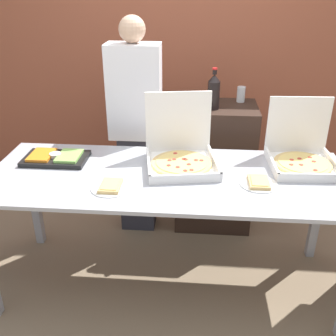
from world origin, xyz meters
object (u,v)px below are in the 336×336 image
object	(u,v)px
soda_bottle	(214,91)
person_guest_plaid	(136,127)
veggie_tray	(56,158)
soda_can_silver	(241,94)
paper_plate_front_right	(111,186)
pizza_box_near_right	(181,153)
pizza_box_near_left	(301,154)
paper_plate_front_left	(259,183)
soda_can_colored	(183,102)

from	to	relation	value
soda_bottle	person_guest_plaid	size ratio (longest dim) A/B	0.18
veggie_tray	soda_bottle	size ratio (longest dim) A/B	1.35
soda_can_silver	person_guest_plaid	bearing A→B (deg)	-163.09
soda_bottle	person_guest_plaid	distance (m)	0.66
paper_plate_front_right	soda_bottle	distance (m)	1.17
pizza_box_near_right	paper_plate_front_right	xyz separation A→B (m)	(-0.39, -0.37, -0.07)
veggie_tray	soda_can_silver	size ratio (longest dim) A/B	3.39
pizza_box_near_left	paper_plate_front_left	world-z (taller)	pizza_box_near_left
veggie_tray	soda_bottle	world-z (taller)	soda_bottle
paper_plate_front_right	soda_bottle	world-z (taller)	soda_bottle
pizza_box_near_right	paper_plate_front_left	size ratio (longest dim) A/B	2.31
paper_plate_front_left	soda_can_silver	distance (m)	1.06
pizza_box_near_right	soda_can_colored	size ratio (longest dim) A/B	4.25
pizza_box_near_right	soda_bottle	xyz separation A→B (m)	(0.22, 0.58, 0.26)
paper_plate_front_left	veggie_tray	world-z (taller)	veggie_tray
pizza_box_near_left	paper_plate_front_right	size ratio (longest dim) A/B	1.91
pizza_box_near_left	soda_bottle	bearing A→B (deg)	134.57
soda_can_silver	soda_can_colored	size ratio (longest dim) A/B	1.00
soda_can_silver	paper_plate_front_left	bearing A→B (deg)	-87.85
pizza_box_near_left	soda_can_silver	world-z (taller)	pizza_box_near_left
soda_bottle	soda_can_silver	bearing A→B (deg)	41.84
pizza_box_near_right	person_guest_plaid	distance (m)	0.66
soda_bottle	soda_can_colored	bearing A→B (deg)	-166.49
paper_plate_front_left	veggie_tray	distance (m)	1.34
pizza_box_near_left	veggie_tray	distance (m)	1.63
person_guest_plaid	paper_plate_front_left	bearing A→B (deg)	137.85
pizza_box_near_left	soda_bottle	world-z (taller)	soda_bottle
veggie_tray	person_guest_plaid	world-z (taller)	person_guest_plaid
paper_plate_front_left	veggie_tray	xyz separation A→B (m)	(-1.32, 0.23, 0.01)
soda_can_silver	paper_plate_front_right	bearing A→B (deg)	-125.99
paper_plate_front_right	soda_can_colored	distance (m)	1.00
paper_plate_front_left	soda_bottle	size ratio (longest dim) A/B	0.73
soda_bottle	person_guest_plaid	xyz separation A→B (m)	(-0.60, -0.05, -0.29)
pizza_box_near_right	paper_plate_front_right	size ratio (longest dim) A/B	2.24
soda_bottle	veggie_tray	bearing A→B (deg)	-150.46
pizza_box_near_left	soda_bottle	size ratio (longest dim) A/B	1.44
paper_plate_front_right	soda_bottle	xyz separation A→B (m)	(0.61, 0.95, 0.33)
pizza_box_near_left	person_guest_plaid	size ratio (longest dim) A/B	0.26
paper_plate_front_left	soda_can_silver	world-z (taller)	soda_can_silver
paper_plate_front_right	soda_can_silver	world-z (taller)	soda_can_silver
pizza_box_near_left	veggie_tray	xyz separation A→B (m)	(-1.63, -0.07, -0.05)
veggie_tray	person_guest_plaid	size ratio (longest dim) A/B	0.24
soda_bottle	pizza_box_near_left	bearing A→B (deg)	-42.64
paper_plate_front_right	soda_bottle	bearing A→B (deg)	57.29
paper_plate_front_right	paper_plate_front_left	bearing A→B (deg)	7.68
veggie_tray	soda_can_silver	world-z (taller)	soda_can_silver
pizza_box_near_right	pizza_box_near_left	world-z (taller)	pizza_box_near_right
pizza_box_near_right	veggie_tray	distance (m)	0.84
soda_can_silver	person_guest_plaid	size ratio (longest dim) A/B	0.07
paper_plate_front_left	soda_can_colored	world-z (taller)	soda_can_colored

